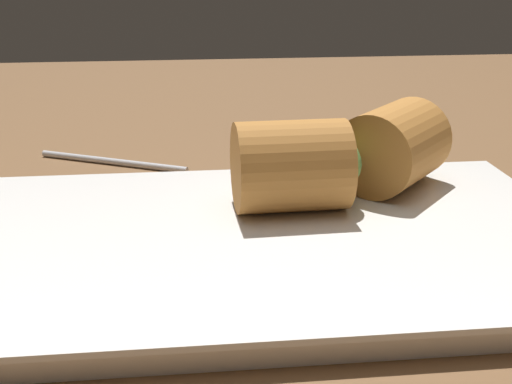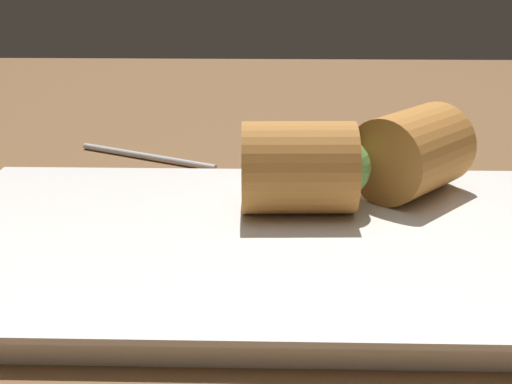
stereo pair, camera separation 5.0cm
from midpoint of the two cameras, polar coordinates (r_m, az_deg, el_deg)
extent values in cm
cube|color=brown|center=(39.11, -6.75, -6.76)|extent=(180.00, 140.00, 2.00)
cube|color=white|center=(38.83, -3.70, -4.25)|extent=(33.99, 21.47, 1.20)
cube|color=white|center=(38.54, -3.72, -3.23)|extent=(35.35, 22.33, 0.30)
cylinder|color=#B77533|center=(44.63, 7.82, 3.55)|extent=(8.13, 8.24, 5.23)
sphere|color=#6B9E47|center=(46.72, 9.18, 4.19)|extent=(3.40, 3.40, 3.40)
cylinder|color=#B77533|center=(40.34, -0.73, 2.02)|extent=(6.57, 5.46, 5.23)
sphere|color=#6B9E47|center=(40.72, 2.63, 2.17)|extent=(3.40, 3.40, 3.40)
cylinder|color=silver|center=(56.18, -13.93, 2.33)|extent=(11.48, 6.24, 0.50)
ellipsoid|color=silver|center=(50.38, -2.58, 1.48)|extent=(5.00, 4.60, 1.39)
camera|label=1|loc=(0.03, -93.80, -1.33)|focal=50.00mm
camera|label=2|loc=(0.03, 86.20, 1.33)|focal=50.00mm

